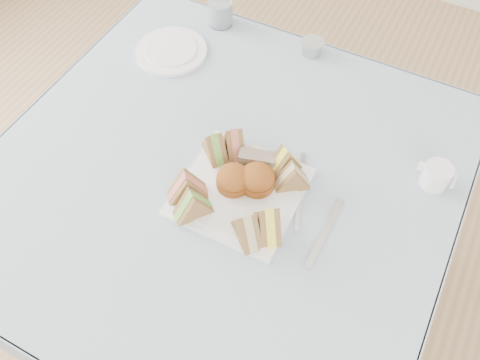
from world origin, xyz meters
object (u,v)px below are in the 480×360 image
at_px(table, 224,250).
at_px(serving_plate, 240,192).
at_px(creamer_jug, 436,176).
at_px(water_glass, 220,8).

xyz_separation_m(table, serving_plate, (0.07, -0.03, 0.38)).
bearing_deg(creamer_jug, water_glass, 159.00).
distance_m(serving_plate, creamer_jug, 0.43).
relative_size(table, water_glass, 9.11).
distance_m(serving_plate, water_glass, 0.58).
height_order(serving_plate, creamer_jug, creamer_jug).
xyz_separation_m(water_glass, creamer_jug, (0.68, -0.26, -0.02)).
bearing_deg(table, serving_plate, -24.18).
bearing_deg(table, creamer_jug, 24.08).
bearing_deg(creamer_jug, serving_plate, -148.32).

